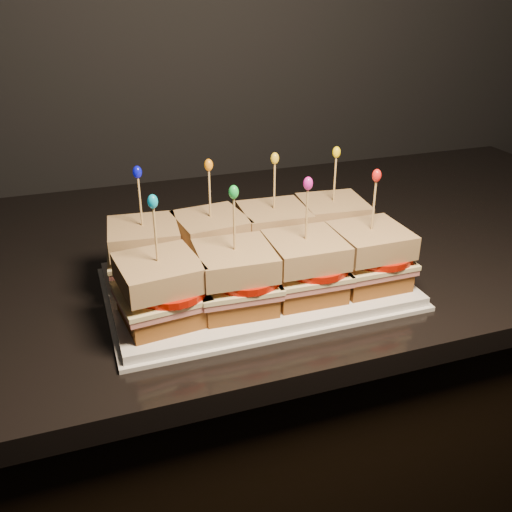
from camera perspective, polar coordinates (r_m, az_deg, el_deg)
name	(u,v)px	position (r m, az deg, el deg)	size (l,w,h in m)	color
cabinet	(108,478)	(1.20, -14.61, -20.67)	(2.12, 0.70, 0.85)	black
granite_slab	(76,274)	(0.94, -17.60, -1.69)	(2.16, 0.74, 0.03)	black
platter	(256,285)	(0.81, 0.00, -2.93)	(0.40, 0.25, 0.02)	white
platter_rim	(256,289)	(0.81, 0.00, -3.31)	(0.41, 0.26, 0.01)	white
sandwich_0_bread_bot	(147,269)	(0.82, -10.89, -1.31)	(0.09, 0.09, 0.03)	#613210
sandwich_0_ham	(146,259)	(0.81, -10.99, -0.26)	(0.10, 0.10, 0.01)	#CC676A
sandwich_0_cheese	(145,254)	(0.81, -11.03, 0.18)	(0.10, 0.10, 0.01)	beige
sandwich_0_tomato	(154,250)	(0.80, -10.16, 0.61)	(0.09, 0.09, 0.01)	#B31305
sandwich_0_bread_top	(143,236)	(0.80, -11.20, 1.99)	(0.09, 0.09, 0.03)	brown
sandwich_0_pick	(140,205)	(0.78, -11.48, 5.07)	(0.00, 0.00, 0.09)	tan
sandwich_0_frill	(137,172)	(0.76, -11.78, 8.22)	(0.01, 0.01, 0.02)	#090AD5
sandwich_1_bread_bot	(212,259)	(0.83, -4.41, -0.34)	(0.09, 0.09, 0.03)	#613210
sandwich_1_ham	(212,249)	(0.83, -4.44, 0.70)	(0.10, 0.10, 0.01)	#CC676A
sandwich_1_cheese	(212,245)	(0.82, -4.46, 1.14)	(0.10, 0.10, 0.01)	beige
sandwich_1_tomato	(221,240)	(0.82, -3.56, 1.56)	(0.09, 0.09, 0.01)	#B31305
sandwich_1_bread_top	(211,227)	(0.81, -4.53, 2.92)	(0.09, 0.09, 0.03)	brown
sandwich_1_pick	(210,196)	(0.80, -4.64, 5.96)	(0.00, 0.00, 0.09)	tan
sandwich_1_frill	(209,165)	(0.78, -4.76, 9.06)	(0.01, 0.01, 0.02)	orange
sandwich_2_bread_bot	(273,250)	(0.86, 1.76, 0.59)	(0.09, 0.09, 0.03)	#613210
sandwich_2_ham	(274,240)	(0.85, 1.77, 1.60)	(0.10, 0.10, 0.01)	#CC676A
sandwich_2_cheese	(274,236)	(0.85, 1.78, 2.03)	(0.10, 0.10, 0.01)	beige
sandwich_2_tomato	(283,232)	(0.85, 2.69, 2.45)	(0.09, 0.09, 0.01)	#B31305
sandwich_2_bread_top	(274,218)	(0.84, 1.81, 3.77)	(0.09, 0.09, 0.03)	brown
sandwich_2_pick	(274,189)	(0.82, 1.85, 6.73)	(0.00, 0.00, 0.09)	tan
sandwich_2_frill	(275,158)	(0.81, 1.90, 9.74)	(0.01, 0.01, 0.02)	yellow
sandwich_3_bread_bot	(331,241)	(0.90, 7.49, 1.45)	(0.09, 0.09, 0.03)	#613210
sandwich_3_ham	(331,232)	(0.89, 7.56, 2.43)	(0.10, 0.10, 0.01)	#CC676A
sandwich_3_cheese	(332,227)	(0.89, 7.58, 2.84)	(0.10, 0.10, 0.01)	beige
sandwich_3_tomato	(341,223)	(0.88, 8.48, 3.24)	(0.09, 0.09, 0.01)	#B31305
sandwich_3_bread_top	(333,211)	(0.88, 7.69, 4.52)	(0.09, 0.09, 0.03)	brown
sandwich_3_pick	(335,182)	(0.86, 7.87, 7.36)	(0.00, 0.00, 0.09)	tan
sandwich_3_frill	(337,152)	(0.85, 8.06, 10.25)	(0.01, 0.01, 0.02)	yellow
sandwich_4_bread_bot	(162,309)	(0.72, -9.40, -5.30)	(0.09, 0.09, 0.03)	#613210
sandwich_4_ham	(161,298)	(0.71, -9.49, -4.15)	(0.10, 0.10, 0.01)	#CC676A
sandwich_4_cheese	(160,293)	(0.71, -9.54, -3.66)	(0.10, 0.10, 0.01)	beige
sandwich_4_tomato	(171,288)	(0.70, -8.52, -3.20)	(0.09, 0.09, 0.01)	#B31305
sandwich_4_bread_top	(159,273)	(0.69, -9.70, -1.65)	(0.09, 0.09, 0.03)	brown
sandwich_4_pick	(156,238)	(0.67, -9.99, 1.81)	(0.00, 0.00, 0.09)	tan
sandwich_4_frill	(153,201)	(0.66, -10.29, 5.39)	(0.01, 0.01, 0.02)	#0998C1
sandwich_5_bread_bot	(236,297)	(0.74, -2.06, -4.09)	(0.09, 0.09, 0.03)	#613210
sandwich_5_ham	(235,285)	(0.73, -2.08, -2.95)	(0.10, 0.10, 0.01)	#CC676A
sandwich_5_cheese	(235,281)	(0.72, -2.09, -2.47)	(0.10, 0.10, 0.01)	beige
sandwich_5_tomato	(246,276)	(0.72, -1.04, -2.01)	(0.09, 0.09, 0.01)	#B31305
sandwich_5_bread_top	(235,261)	(0.71, -2.12, -0.50)	(0.09, 0.09, 0.03)	brown
sandwich_5_pick	(234,227)	(0.69, -2.19, 2.90)	(0.00, 0.00, 0.09)	tan
sandwich_5_frill	(234,192)	(0.68, -2.25, 6.41)	(0.01, 0.01, 0.02)	green
sandwich_6_bread_bot	(304,285)	(0.77, 4.80, -2.90)	(0.09, 0.09, 0.03)	#613210
sandwich_6_ham	(304,274)	(0.76, 4.85, -1.79)	(0.10, 0.10, 0.01)	#CC676A
sandwich_6_cheese	(304,269)	(0.75, 4.87, -1.32)	(0.10, 0.10, 0.01)	beige
sandwich_6_tomato	(315,265)	(0.75, 5.91, -0.87)	(0.09, 0.09, 0.01)	#B31305
sandwich_6_bread_top	(305,250)	(0.74, 4.95, 0.59)	(0.09, 0.09, 0.03)	brown
sandwich_6_pick	(307,217)	(0.72, 5.09, 3.87)	(0.00, 0.00, 0.09)	tan
sandwich_6_frill	(308,183)	(0.71, 5.23, 7.24)	(0.01, 0.01, 0.02)	#D71CA7
sandwich_7_bread_bot	(367,274)	(0.81, 11.06, -1.77)	(0.09, 0.09, 0.03)	#613210
sandwich_7_ham	(368,263)	(0.80, 11.16, -0.71)	(0.10, 0.10, 0.01)	#CC676A
sandwich_7_cheese	(369,259)	(0.80, 11.20, -0.26)	(0.10, 0.10, 0.01)	beige
sandwich_7_tomato	(379,254)	(0.79, 12.21, 0.17)	(0.09, 0.09, 0.01)	#B31305
sandwich_7_bread_top	(370,240)	(0.78, 11.38, 1.57)	(0.09, 0.09, 0.03)	brown
sandwich_7_pick	(374,208)	(0.77, 11.67, 4.69)	(0.00, 0.00, 0.09)	tan
sandwich_7_frill	(377,175)	(0.75, 11.98, 7.89)	(0.01, 0.01, 0.02)	red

